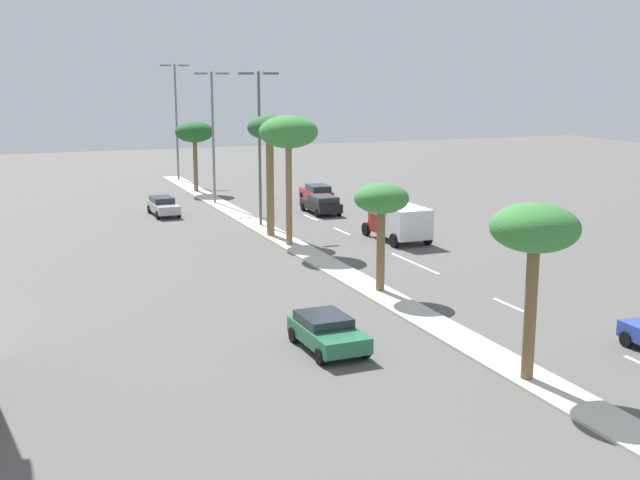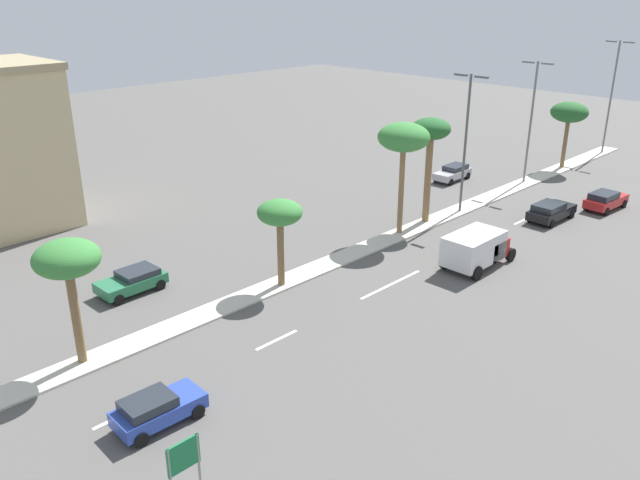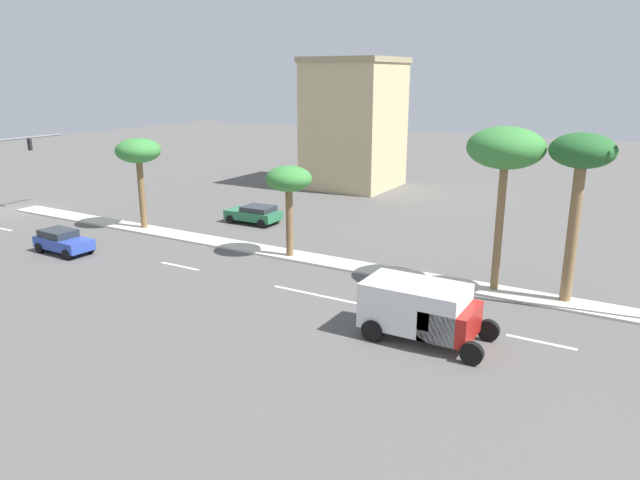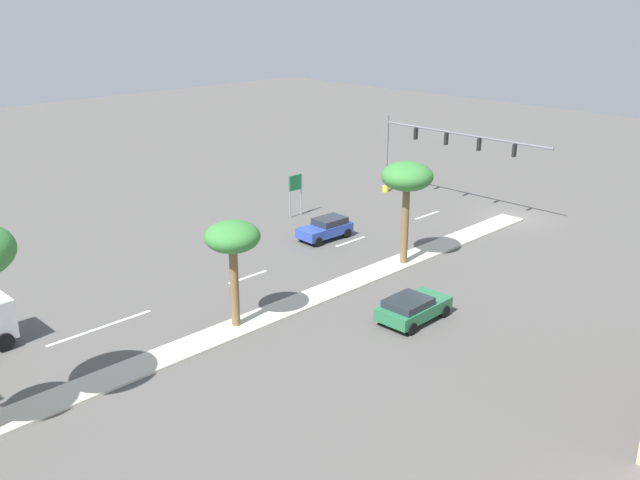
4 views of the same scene
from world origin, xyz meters
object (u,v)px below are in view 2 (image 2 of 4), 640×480
Objects in this scene: directional_road_sign at (184,464)px; street_lamp_front at (466,134)px; commercial_building at (2,147)px; palm_tree_rear at (431,135)px; palm_tree_mid at (404,139)px; sedan_silver_inboard at (453,172)px; sedan_red_far at (605,200)px; sedan_blue_near at (157,409)px; sedan_black_leading at (551,211)px; palm_tree_right at (67,262)px; street_lamp_outboard at (612,90)px; sedan_green_outboard at (133,280)px; street_lamp_inboard at (532,114)px; palm_tree_outboard at (569,113)px; palm_tree_trailing at (280,215)px; box_truck at (476,248)px.

street_lamp_front is (-11.38, 33.91, 4.16)m from directional_road_sign.
commercial_building is (-33.97, 7.33, 3.86)m from directional_road_sign.
palm_tree_rear is 0.74× the size of street_lamp_front.
palm_tree_mid reaches higher than sedan_silver_inboard.
sedan_red_far reaches higher than sedan_silver_inboard.
directional_road_sign is 5.71m from sedan_blue_near.
sedan_black_leading is (28.68, 29.90, -5.31)m from commercial_building.
street_lamp_outboard is at bearing 89.53° from palm_tree_right.
street_lamp_front is (0.47, 31.99, 1.00)m from palm_tree_right.
sedan_silver_inboard is at bearing 106.79° from sedan_blue_near.
sedan_green_outboard is at bearing 154.32° from sedan_blue_near.
palm_tree_rear is at bearing -91.06° from street_lamp_outboard.
street_lamp_inboard is 0.93× the size of street_lamp_outboard.
palm_tree_outboard is 7.42m from street_lamp_inboard.
directional_road_sign is 0.82× the size of sedan_blue_near.
street_lamp_front reaches higher than sedan_green_outboard.
palm_tree_mid reaches higher than palm_tree_rear.
street_lamp_front is at bearing -52.29° from sedan_silver_inboard.
sedan_red_far is (1.77, 40.95, 0.04)m from sedan_blue_near.
directional_road_sign is at bearing -71.45° from street_lamp_front.
palm_tree_rear is at bearing -98.21° from street_lamp_front.
palm_tree_trailing is 37.94m from palm_tree_outboard.
palm_tree_trailing is 14.56m from sedan_blue_near.
sedan_red_far is at bearing 74.24° from palm_tree_trailing.
street_lamp_front is 2.35× the size of sedan_black_leading.
palm_tree_right is 1.37× the size of sedan_black_leading.
commercial_building is 34.85m from box_truck.
palm_tree_mid reaches higher than palm_tree_outboard.
commercial_building is at bearing -112.67° from street_lamp_outboard.
sedan_silver_inboard is at bearing 101.85° from palm_tree_trailing.
palm_tree_trailing reaches higher than sedan_green_outboard.
palm_tree_mid is at bearing -93.58° from street_lamp_front.
palm_tree_right is at bearing -90.03° from palm_tree_mid.
street_lamp_front is at bearing 128.77° from box_truck.
street_lamp_inboard is at bearing 37.57° from sedan_silver_inboard.
palm_tree_mid is 16.66m from sedan_silver_inboard.
sedan_green_outboard is at bearing -125.14° from box_truck.
sedan_green_outboard is at bearing 132.24° from palm_tree_right.
palm_tree_rear is 1.82× the size of sedan_red_far.
sedan_blue_near is 23.53m from box_truck.
street_lamp_outboard is (0.47, 34.81, -0.27)m from palm_tree_mid.
street_lamp_front is at bearing 49.64° from commercial_building.
palm_tree_mid is 3.38m from palm_tree_rear.
palm_tree_trailing is 1.23× the size of sedan_red_far.
palm_tree_right is 12.66m from palm_tree_trailing.
sedan_black_leading reaches higher than sedan_green_outboard.
palm_tree_rear reaches higher than sedan_red_far.
box_truck is at bearing 88.69° from sedan_blue_near.
street_lamp_front is at bearing 89.95° from palm_tree_trailing.
palm_tree_right is 0.58× the size of street_lamp_front.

